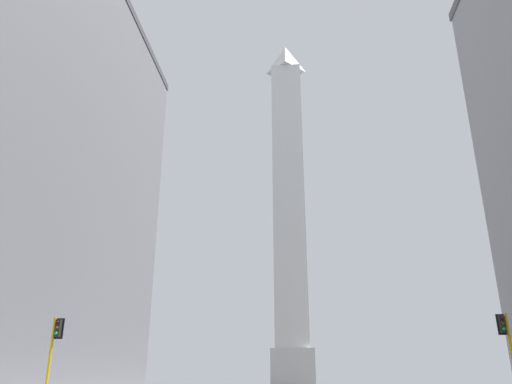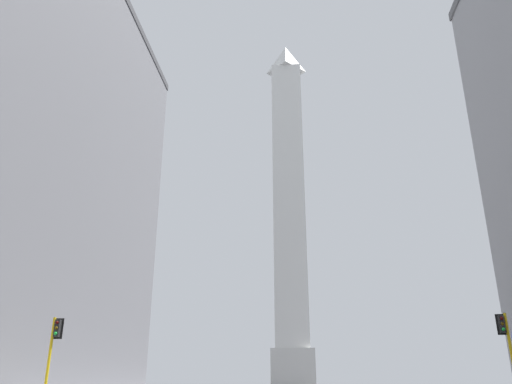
% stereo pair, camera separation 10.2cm
% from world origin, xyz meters
% --- Properties ---
extents(obelisk, '(7.32, 7.32, 68.42)m').
position_xyz_m(obelisk, '(0.00, 87.79, 32.65)').
color(obelisk, silver).
rests_on(obelisk, ground_plane).
extents(traffic_light_mid_right, '(0.76, 0.52, 5.59)m').
position_xyz_m(traffic_light_mid_right, '(14.52, 32.90, 3.69)').
color(traffic_light_mid_right, yellow).
rests_on(traffic_light_mid_right, ground_plane).
extents(traffic_light_mid_left, '(0.78, 0.50, 5.36)m').
position_xyz_m(traffic_light_mid_left, '(-14.61, 30.84, 3.54)').
color(traffic_light_mid_left, yellow).
rests_on(traffic_light_mid_left, ground_plane).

